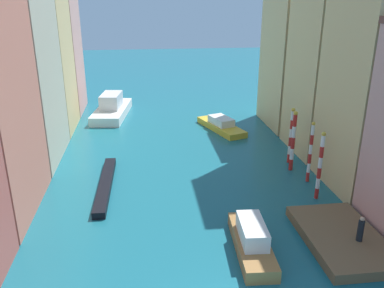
% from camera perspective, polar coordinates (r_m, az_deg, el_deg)
% --- Properties ---
extents(ground_plane, '(154.00, 154.00, 0.00)m').
position_cam_1_polar(ground_plane, '(40.68, -2.23, 0.15)').
color(ground_plane, '#196070').
extents(building_left_2, '(6.58, 9.49, 22.33)m').
position_cam_1_polar(building_left_2, '(37.43, -24.92, 14.16)').
color(building_left_2, '#BCB299').
rests_on(building_left_2, ground).
extents(building_left_3, '(6.58, 7.66, 17.20)m').
position_cam_1_polar(building_left_3, '(45.97, -21.38, 12.23)').
color(building_left_3, '#DBB77A').
rests_on(building_left_3, ground).
extents(building_left_4, '(6.58, 7.39, 19.55)m').
position_cam_1_polar(building_left_4, '(53.39, -19.63, 14.67)').
color(building_left_4, tan).
rests_on(building_left_4, ground).
extents(building_right_1, '(6.58, 7.49, 17.90)m').
position_cam_1_polar(building_right_1, '(32.36, 25.65, 9.35)').
color(building_right_1, '#DBB77A').
rests_on(building_right_1, ground).
extents(building_right_2, '(6.58, 7.36, 21.60)m').
position_cam_1_polar(building_right_2, '(38.76, 20.04, 14.40)').
color(building_right_2, '#DBB77A').
rests_on(building_right_2, ground).
extents(building_right_3, '(6.58, 8.43, 15.09)m').
position_cam_1_polar(building_right_3, '(46.67, 14.98, 11.71)').
color(building_right_3, '#DBB77A').
rests_on(building_right_3, ground).
extents(waterfront_dock, '(4.43, 7.23, 0.62)m').
position_cam_1_polar(waterfront_dock, '(26.42, 20.60, -12.46)').
color(waterfront_dock, brown).
rests_on(waterfront_dock, ground).
extents(person_on_dock, '(0.36, 0.36, 1.57)m').
position_cam_1_polar(person_on_dock, '(25.60, 22.94, -11.19)').
color(person_on_dock, black).
rests_on(person_on_dock, waterfront_dock).
extents(mooring_pole_0, '(0.32, 0.32, 5.18)m').
position_cam_1_polar(mooring_pole_0, '(30.13, 17.80, -2.92)').
color(mooring_pole_0, red).
rests_on(mooring_pole_0, ground).
extents(mooring_pole_1, '(0.29, 0.29, 5.02)m').
position_cam_1_polar(mooring_pole_1, '(32.74, 16.55, -1.07)').
color(mooring_pole_1, red).
rests_on(mooring_pole_1, ground).
extents(mooring_pole_2, '(0.36, 0.36, 5.23)m').
position_cam_1_polar(mooring_pole_2, '(34.53, 14.23, 0.48)').
color(mooring_pole_2, red).
rests_on(mooring_pole_2, ground).
extents(mooring_pole_3, '(0.34, 0.34, 5.05)m').
position_cam_1_polar(mooring_pole_3, '(36.15, 13.95, 1.25)').
color(mooring_pole_3, red).
rests_on(mooring_pole_3, ground).
extents(vaporetto_white, '(4.77, 10.00, 2.82)m').
position_cam_1_polar(vaporetto_white, '(50.70, -11.37, 5.01)').
color(vaporetto_white, white).
rests_on(vaporetto_white, ground).
extents(gondola_black, '(1.11, 9.65, 0.52)m').
position_cam_1_polar(gondola_black, '(31.97, -12.25, -5.69)').
color(gondola_black, black).
rests_on(gondola_black, ground).
extents(motorboat_0, '(4.51, 7.77, 1.43)m').
position_cam_1_polar(motorboat_0, '(44.71, 4.17, 2.71)').
color(motorboat_0, gold).
rests_on(motorboat_0, ground).
extents(motorboat_1, '(2.20, 6.19, 1.85)m').
position_cam_1_polar(motorboat_1, '(24.19, 8.52, -13.39)').
color(motorboat_1, olive).
rests_on(motorboat_1, ground).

